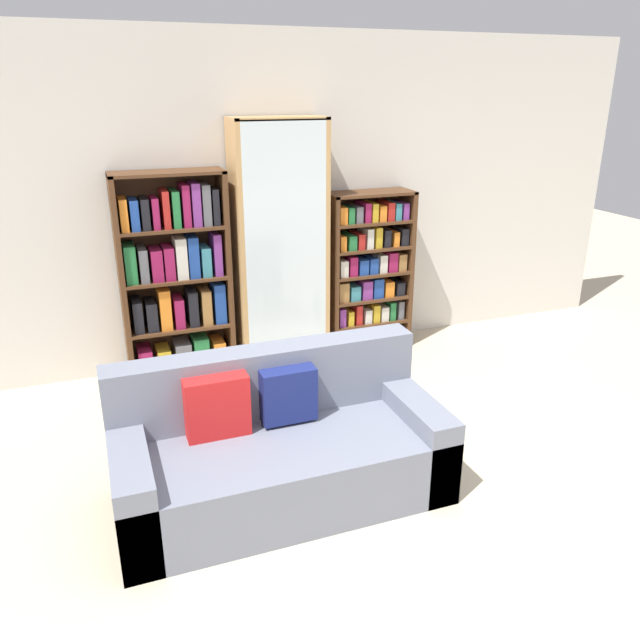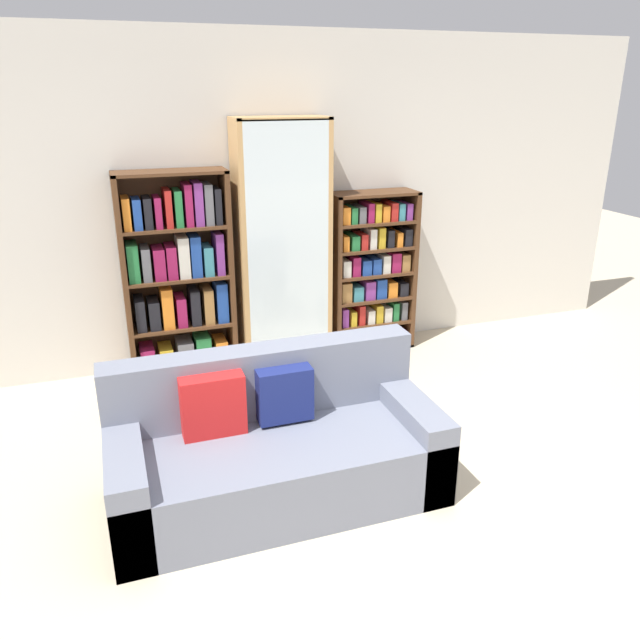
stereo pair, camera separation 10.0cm
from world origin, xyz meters
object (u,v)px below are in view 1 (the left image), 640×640
object	(u,v)px
bookshelf_left	(176,281)
display_cabinet	(280,247)
couch	(279,450)
wine_bottle	(400,385)
bookshelf_right	(368,274)

from	to	relation	value
bookshelf_left	display_cabinet	xyz separation A→B (m)	(0.86, -0.02, 0.21)
couch	wine_bottle	world-z (taller)	couch
display_cabinet	bookshelf_left	bearing A→B (deg)	178.95
couch	bookshelf_left	distance (m)	1.95
bookshelf_left	bookshelf_right	bearing A→B (deg)	0.00
couch	display_cabinet	bearing A→B (deg)	72.28
couch	wine_bottle	bearing A→B (deg)	32.51
display_cabinet	wine_bottle	xyz separation A→B (m)	(0.59, -1.09, -0.87)
bookshelf_left	bookshelf_right	xyz separation A→B (m)	(1.68, 0.00, -0.11)
couch	wine_bottle	xyz separation A→B (m)	(1.18, 0.75, -0.14)
display_cabinet	bookshelf_right	distance (m)	0.88
display_cabinet	wine_bottle	size ratio (longest dim) A/B	5.77
bookshelf_left	wine_bottle	bearing A→B (deg)	-37.16
bookshelf_right	wine_bottle	xyz separation A→B (m)	(-0.22, -1.10, -0.55)
display_cabinet	bookshelf_right	bearing A→B (deg)	1.12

